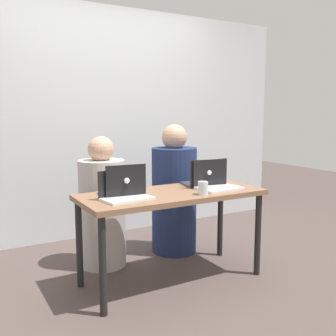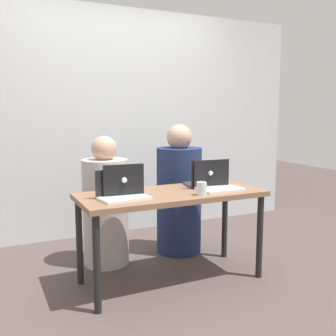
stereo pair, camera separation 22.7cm
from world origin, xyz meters
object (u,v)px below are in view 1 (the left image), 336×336
(person_on_right, at_px, (174,196))
(laptop_front_right, at_px, (216,182))
(laptop_back_left, at_px, (123,189))
(laptop_back_right, at_px, (205,180))
(laptop_front_left, at_px, (125,193))
(water_glass_right, at_px, (203,189))
(person_on_left, at_px, (102,209))

(person_on_right, relative_size, laptop_front_right, 3.54)
(laptop_back_left, bearing_deg, laptop_front_right, 176.30)
(person_on_right, distance_m, laptop_front_right, 0.66)
(person_on_right, height_order, laptop_back_right, person_on_right)
(laptop_front_left, xyz_separation_m, laptop_front_right, (0.80, -0.00, 0.00))
(laptop_back_right, distance_m, water_glass_right, 0.36)
(person_on_left, bearing_deg, laptop_back_left, 70.63)
(laptop_front_left, xyz_separation_m, laptop_back_left, (0.03, 0.11, 0.01))
(person_on_left, xyz_separation_m, laptop_front_left, (-0.06, -0.62, 0.26))
(laptop_back_left, bearing_deg, laptop_front_left, 78.71)
(person_on_right, xyz_separation_m, laptop_front_left, (-0.78, -0.62, 0.22))
(laptop_back_left, bearing_deg, laptop_back_right, -173.23)
(person_on_left, height_order, laptop_back_right, person_on_left)
(laptop_back_right, bearing_deg, laptop_front_right, 104.85)
(laptop_front_right, bearing_deg, person_on_left, 137.66)
(person_on_left, height_order, water_glass_right, person_on_left)
(laptop_back_left, relative_size, water_glass_right, 3.19)
(person_on_left, relative_size, laptop_front_left, 3.07)
(laptop_back_right, bearing_deg, laptop_back_left, 12.35)
(person_on_left, bearing_deg, laptop_back_right, 130.10)
(laptop_back_right, xyz_separation_m, laptop_front_right, (0.01, -0.14, -0.00))
(person_on_left, distance_m, laptop_back_right, 0.91)
(person_on_left, relative_size, water_glass_right, 11.27)
(laptop_front_left, relative_size, laptop_back_left, 1.15)
(person_on_right, height_order, laptop_back_left, person_on_right)
(laptop_back_left, xyz_separation_m, laptop_front_right, (0.77, -0.11, -0.00))
(laptop_back_right, bearing_deg, water_glass_right, 62.97)
(person_on_right, distance_m, laptop_back_right, 0.53)
(person_on_right, height_order, water_glass_right, person_on_right)
(laptop_front_right, height_order, water_glass_right, laptop_front_right)
(laptop_front_left, height_order, laptop_back_left, laptop_back_left)
(laptop_front_right, bearing_deg, laptop_front_left, 177.52)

